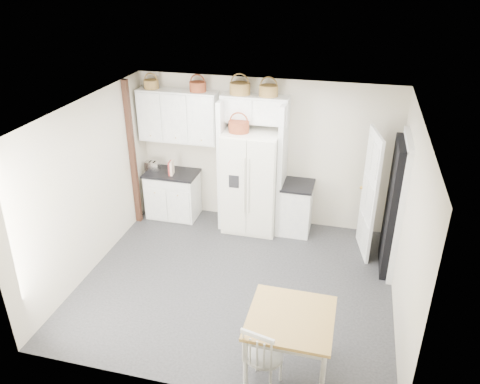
# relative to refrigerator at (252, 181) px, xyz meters

# --- Properties ---
(floor) EXTENTS (4.50, 4.50, 0.00)m
(floor) POSITION_rel_refrigerator_xyz_m (0.15, -1.65, -0.90)
(floor) COLOR #252526
(floor) RESTS_ON ground
(ceiling) EXTENTS (4.50, 4.50, 0.00)m
(ceiling) POSITION_rel_refrigerator_xyz_m (0.15, -1.65, 1.70)
(ceiling) COLOR white
(ceiling) RESTS_ON wall_back
(wall_back) EXTENTS (4.50, 0.00, 4.50)m
(wall_back) POSITION_rel_refrigerator_xyz_m (0.15, 0.35, 0.40)
(wall_back) COLOR beige
(wall_back) RESTS_ON floor
(wall_left) EXTENTS (0.00, 4.00, 4.00)m
(wall_left) POSITION_rel_refrigerator_xyz_m (-2.10, -1.65, 0.40)
(wall_left) COLOR beige
(wall_left) RESTS_ON floor
(wall_right) EXTENTS (0.00, 4.00, 4.00)m
(wall_right) POSITION_rel_refrigerator_xyz_m (2.40, -1.65, 0.40)
(wall_right) COLOR beige
(wall_right) RESTS_ON floor
(refrigerator) EXTENTS (0.93, 0.75, 1.80)m
(refrigerator) POSITION_rel_refrigerator_xyz_m (0.00, 0.00, 0.00)
(refrigerator) COLOR white
(refrigerator) RESTS_ON floor
(base_cab_left) EXTENTS (0.91, 0.57, 0.84)m
(base_cab_left) POSITION_rel_refrigerator_xyz_m (-1.50, 0.05, -0.48)
(base_cab_left) COLOR silver
(base_cab_left) RESTS_ON floor
(base_cab_right) EXTENTS (0.49, 0.59, 0.87)m
(base_cab_right) POSITION_rel_refrigerator_xyz_m (0.79, 0.05, -0.47)
(base_cab_right) COLOR silver
(base_cab_right) RESTS_ON floor
(dining_table) EXTENTS (0.95, 0.95, 0.79)m
(dining_table) POSITION_rel_refrigerator_xyz_m (1.15, -3.10, -0.51)
(dining_table) COLOR olive
(dining_table) RESTS_ON floor
(windsor_chair) EXTENTS (0.51, 0.48, 0.89)m
(windsor_chair) POSITION_rel_refrigerator_xyz_m (0.91, -3.40, -0.46)
(windsor_chair) COLOR silver
(windsor_chair) RESTS_ON floor
(counter_left) EXTENTS (0.94, 0.61, 0.04)m
(counter_left) POSITION_rel_refrigerator_xyz_m (-1.50, 0.05, -0.04)
(counter_left) COLOR black
(counter_left) RESTS_ON base_cab_left
(counter_right) EXTENTS (0.53, 0.63, 0.04)m
(counter_right) POSITION_rel_refrigerator_xyz_m (0.79, 0.05, -0.01)
(counter_right) COLOR black
(counter_right) RESTS_ON base_cab_right
(toaster) EXTENTS (0.26, 0.15, 0.18)m
(toaster) POSITION_rel_refrigerator_xyz_m (-1.85, 0.03, 0.07)
(toaster) COLOR silver
(toaster) RESTS_ON counter_left
(cookbook_red) EXTENTS (0.05, 0.17, 0.25)m
(cookbook_red) POSITION_rel_refrigerator_xyz_m (-1.48, -0.03, 0.10)
(cookbook_red) COLOR #AB2D27
(cookbook_red) RESTS_ON counter_left
(cookbook_cream) EXTENTS (0.06, 0.17, 0.25)m
(cookbook_cream) POSITION_rel_refrigerator_xyz_m (-1.45, -0.03, 0.10)
(cookbook_cream) COLOR beige
(cookbook_cream) RESTS_ON counter_left
(basket_upper_a) EXTENTS (0.26, 0.26, 0.15)m
(basket_upper_a) POSITION_rel_refrigerator_xyz_m (-1.81, 0.18, 1.52)
(basket_upper_a) COLOR brown
(basket_upper_a) RESTS_ON upper_cabinet
(basket_upper_c) EXTENTS (0.28, 0.28, 0.16)m
(basket_upper_c) POSITION_rel_refrigerator_xyz_m (-0.98, 0.18, 1.53)
(basket_upper_c) COLOR brown
(basket_upper_c) RESTS_ON upper_cabinet
(basket_bridge_a) EXTENTS (0.34, 0.34, 0.19)m
(basket_bridge_a) POSITION_rel_refrigerator_xyz_m (-0.26, 0.18, 1.54)
(basket_bridge_a) COLOR brown
(basket_bridge_a) RESTS_ON bridge_cabinet
(basket_bridge_b) EXTENTS (0.31, 0.31, 0.18)m
(basket_bridge_b) POSITION_rel_refrigerator_xyz_m (0.22, 0.18, 1.54)
(basket_bridge_b) COLOR brown
(basket_bridge_b) RESTS_ON bridge_cabinet
(basket_fridge_a) EXTENTS (0.34, 0.34, 0.18)m
(basket_fridge_a) POSITION_rel_refrigerator_xyz_m (-0.21, -0.10, 0.99)
(basket_fridge_a) COLOR brown
(basket_fridge_a) RESTS_ON refrigerator
(upper_cabinet) EXTENTS (1.40, 0.34, 0.90)m
(upper_cabinet) POSITION_rel_refrigerator_xyz_m (-1.35, 0.18, 1.00)
(upper_cabinet) COLOR silver
(upper_cabinet) RESTS_ON wall_back
(bridge_cabinet) EXTENTS (1.12, 0.34, 0.45)m
(bridge_cabinet) POSITION_rel_refrigerator_xyz_m (-0.00, 0.18, 1.23)
(bridge_cabinet) COLOR silver
(bridge_cabinet) RESTS_ON wall_back
(fridge_panel_left) EXTENTS (0.08, 0.60, 2.30)m
(fridge_panel_left) POSITION_rel_refrigerator_xyz_m (-0.51, 0.05, 0.25)
(fridge_panel_left) COLOR silver
(fridge_panel_left) RESTS_ON floor
(fridge_panel_right) EXTENTS (0.08, 0.60, 2.30)m
(fridge_panel_right) POSITION_rel_refrigerator_xyz_m (0.51, 0.05, 0.25)
(fridge_panel_right) COLOR silver
(fridge_panel_right) RESTS_ON floor
(trim_post) EXTENTS (0.09, 0.09, 2.60)m
(trim_post) POSITION_rel_refrigerator_xyz_m (-2.05, -0.30, 0.40)
(trim_post) COLOR #372014
(trim_post) RESTS_ON floor
(doorway_void) EXTENTS (0.18, 0.85, 2.05)m
(doorway_void) POSITION_rel_refrigerator_xyz_m (2.31, -0.65, 0.13)
(doorway_void) COLOR black
(doorway_void) RESTS_ON floor
(door_slab) EXTENTS (0.21, 0.79, 2.05)m
(door_slab) POSITION_rel_refrigerator_xyz_m (1.95, -0.32, 0.13)
(door_slab) COLOR white
(door_slab) RESTS_ON floor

